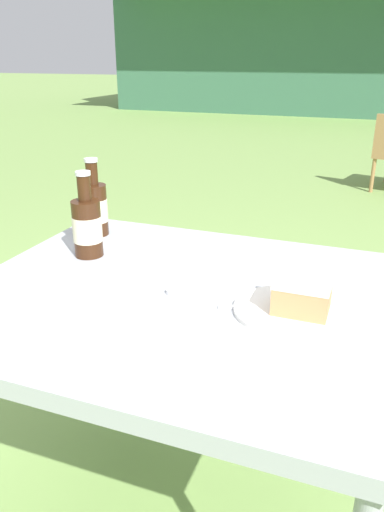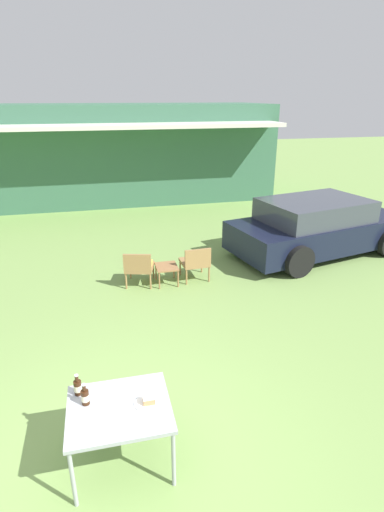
% 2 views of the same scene
% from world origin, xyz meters
% --- Properties ---
extents(ground_plane, '(60.00, 60.00, 0.00)m').
position_xyz_m(ground_plane, '(0.00, 0.00, 0.00)').
color(ground_plane, '#7A9E51').
extents(patio_table, '(0.99, 0.85, 0.70)m').
position_xyz_m(patio_table, '(0.00, 0.00, 0.64)').
color(patio_table, '#9EA3A8').
rests_on(patio_table, ground_plane).
extents(cake_on_plate, '(0.23, 0.23, 0.08)m').
position_xyz_m(cake_on_plate, '(0.28, -0.01, 0.73)').
color(cake_on_plate, white).
rests_on(cake_on_plate, patio_table).
extents(cola_bottle_near, '(0.08, 0.08, 0.23)m').
position_xyz_m(cola_bottle_near, '(-0.31, 0.12, 0.79)').
color(cola_bottle_near, '#381E0F').
rests_on(cola_bottle_near, patio_table).
extents(cola_bottle_far, '(0.08, 0.08, 0.23)m').
position_xyz_m(cola_bottle_far, '(-0.38, 0.28, 0.79)').
color(cola_bottle_far, '#381E0F').
rests_on(cola_bottle_far, patio_table).
extents(fork, '(0.17, 0.08, 0.01)m').
position_xyz_m(fork, '(0.20, -0.02, 0.71)').
color(fork, silver).
rests_on(fork, patio_table).
extents(loose_bottle_cap, '(0.03, 0.03, 0.01)m').
position_xyz_m(loose_bottle_cap, '(-0.01, -0.02, 0.71)').
color(loose_bottle_cap, silver).
rests_on(loose_bottle_cap, patio_table).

